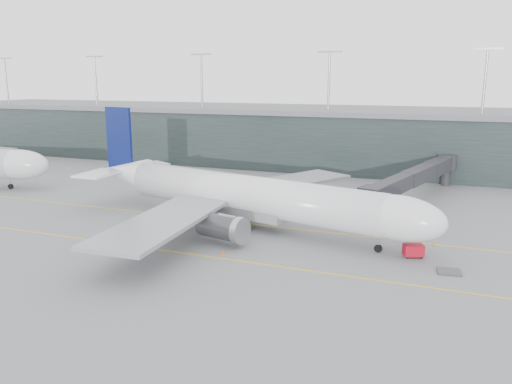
% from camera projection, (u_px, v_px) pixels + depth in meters
% --- Properties ---
extents(ground, '(320.00, 320.00, 0.00)m').
position_uv_depth(ground, '(232.00, 215.00, 85.32)').
color(ground, slate).
rests_on(ground, ground).
extents(taxiline_a, '(160.00, 0.25, 0.02)m').
position_uv_depth(taxiline_a, '(222.00, 221.00, 81.69)').
color(taxiline_a, yellow).
rests_on(taxiline_a, ground).
extents(taxiline_b, '(160.00, 0.25, 0.02)m').
position_uv_depth(taxiline_b, '(171.00, 251.00, 67.14)').
color(taxiline_b, yellow).
rests_on(taxiline_b, ground).
extents(taxiline_lead_main, '(0.25, 60.00, 0.02)m').
position_uv_depth(taxiline_lead_main, '(294.00, 193.00, 101.73)').
color(taxiline_lead_main, yellow).
rests_on(taxiline_lead_main, ground).
extents(taxiline_lead_adj, '(0.25, 60.00, 0.02)m').
position_uv_depth(taxiline_lead_adj, '(0.00, 168.00, 130.03)').
color(taxiline_lead_adj, yellow).
rests_on(taxiline_lead_adj, ground).
extents(terminal, '(240.00, 36.00, 29.00)m').
position_uv_depth(terminal, '(318.00, 136.00, 136.37)').
color(terminal, '#1C2727').
rests_on(terminal, ground).
extents(main_aircraft, '(62.74, 57.97, 17.74)m').
position_uv_depth(main_aircraft, '(246.00, 195.00, 77.75)').
color(main_aircraft, silver).
rests_on(main_aircraft, ground).
extents(jet_bridge, '(14.49, 43.93, 6.66)m').
position_uv_depth(jet_bridge, '(413.00, 173.00, 96.01)').
color(jet_bridge, '#27272B').
rests_on(jet_bridge, ground).
extents(gse_cart, '(2.92, 2.42, 1.71)m').
position_uv_depth(gse_cart, '(413.00, 250.00, 64.84)').
color(gse_cart, '#AA0C1D').
rests_on(gse_cart, ground).
extents(baggage_dolly, '(2.99, 2.53, 0.27)m').
position_uv_depth(baggage_dolly, '(449.00, 271.00, 59.70)').
color(baggage_dolly, '#3D3E43').
rests_on(baggage_dolly, ground).
extents(uld_a, '(2.57, 2.24, 2.02)m').
position_uv_depth(uld_a, '(234.00, 194.00, 95.97)').
color(uld_a, '#343338').
rests_on(uld_a, ground).
extents(uld_b, '(2.47, 2.14, 1.96)m').
position_uv_depth(uld_b, '(246.00, 194.00, 95.96)').
color(uld_b, '#343338').
rests_on(uld_b, ground).
extents(uld_c, '(2.21, 1.90, 1.78)m').
position_uv_depth(uld_c, '(258.00, 198.00, 93.15)').
color(uld_c, '#343338').
rests_on(uld_c, ground).
extents(cone_nose, '(0.38, 0.38, 0.61)m').
position_uv_depth(cone_nose, '(434.00, 244.00, 69.40)').
color(cone_nose, orange).
rests_on(cone_nose, ground).
extents(cone_wing_stbd, '(0.41, 0.41, 0.65)m').
position_uv_depth(cone_wing_stbd, '(223.00, 252.00, 65.81)').
color(cone_wing_stbd, '#D4540B').
rests_on(cone_wing_stbd, ground).
extents(cone_wing_port, '(0.41, 0.41, 0.65)m').
position_uv_depth(cone_wing_port, '(296.00, 202.00, 92.53)').
color(cone_wing_port, '#CC630B').
rests_on(cone_wing_port, ground).
extents(cone_tail, '(0.42, 0.42, 0.66)m').
position_uv_depth(cone_tail, '(157.00, 228.00, 76.38)').
color(cone_tail, '#FF450E').
rests_on(cone_tail, ground).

